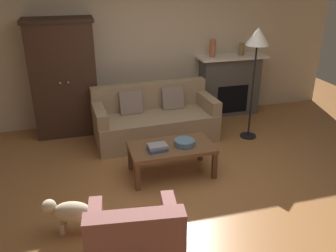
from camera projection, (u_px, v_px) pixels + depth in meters
ground_plane at (190, 190)px, 4.45m from camera, size 9.60×9.60×0.00m
back_wall at (144, 41)px, 6.14m from camera, size 7.20×0.10×2.80m
fireplace at (229, 85)px, 6.63m from camera, size 1.26×0.48×1.12m
armoire at (64, 78)px, 5.68m from camera, size 1.06×0.57×1.88m
couch at (155, 120)px, 5.70m from camera, size 1.95×0.94×0.86m
coffee_table at (171, 149)px, 4.66m from camera, size 1.10×0.60×0.42m
fruit_bowl at (185, 143)px, 4.64m from camera, size 0.27×0.27×0.08m
book_stack at (157, 147)px, 4.50m from camera, size 0.26×0.19×0.08m
mantel_vase_terracotta at (213, 48)px, 6.24m from camera, size 0.11×0.11×0.31m
mantel_vase_bronze at (241, 49)px, 6.39m from camera, size 0.11×0.11×0.21m
armchair_near_left at (135, 249)px, 3.05m from camera, size 0.86×0.86×0.88m
floor_lamp at (257, 43)px, 5.27m from camera, size 0.36×0.36×1.77m
dog at (70, 212)px, 3.64m from camera, size 0.55×0.31×0.39m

